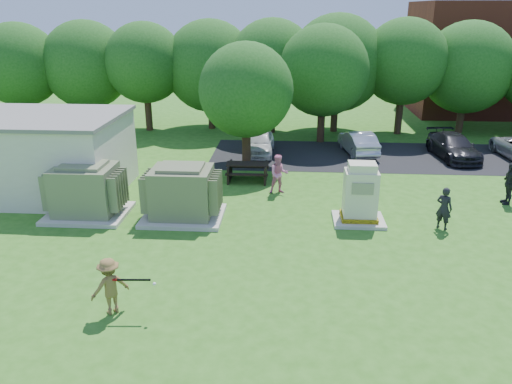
# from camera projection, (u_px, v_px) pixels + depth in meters

# --- Properties ---
(ground) EXTENTS (120.00, 120.00, 0.00)m
(ground) POSITION_uv_depth(u_px,v_px,m) (247.00, 281.00, 14.58)
(ground) COLOR #2D6619
(ground) RESTS_ON ground
(service_building) EXTENTS (10.00, 5.00, 3.20)m
(service_building) POSITION_uv_depth(u_px,v_px,m) (4.00, 155.00, 21.28)
(service_building) COLOR beige
(service_building) RESTS_ON ground
(parking_strip) EXTENTS (20.00, 6.00, 0.01)m
(parking_strip) POSITION_uv_depth(u_px,v_px,m) (398.00, 157.00, 26.76)
(parking_strip) COLOR #232326
(parking_strip) RESTS_ON ground
(transformer_left) EXTENTS (3.00, 2.40, 2.07)m
(transformer_left) POSITION_uv_depth(u_px,v_px,m) (86.00, 192.00, 18.87)
(transformer_left) COLOR beige
(transformer_left) RESTS_ON ground
(transformer_right) EXTENTS (3.00, 2.40, 2.07)m
(transformer_right) POSITION_uv_depth(u_px,v_px,m) (182.00, 194.00, 18.63)
(transformer_right) COLOR beige
(transformer_right) RESTS_ON ground
(generator_cabinet) EXTENTS (1.88, 1.54, 2.29)m
(generator_cabinet) POSITION_uv_depth(u_px,v_px,m) (360.00, 197.00, 18.28)
(generator_cabinet) COLOR beige
(generator_cabinet) RESTS_ON ground
(picnic_table) EXTENTS (1.92, 1.44, 0.82)m
(picnic_table) POSITION_uv_depth(u_px,v_px,m) (248.00, 170.00, 22.93)
(picnic_table) COLOR black
(picnic_table) RESTS_ON ground
(batter) EXTENTS (1.15, 1.07, 1.55)m
(batter) POSITION_uv_depth(u_px,v_px,m) (110.00, 286.00, 12.81)
(batter) COLOR brown
(batter) RESTS_ON ground
(person_by_generator) EXTENTS (0.69, 0.65, 1.58)m
(person_by_generator) POSITION_uv_depth(u_px,v_px,m) (444.00, 208.00, 17.78)
(person_by_generator) COLOR black
(person_by_generator) RESTS_ON ground
(person_at_picnic) EXTENTS (0.92, 0.77, 1.69)m
(person_at_picnic) POSITION_uv_depth(u_px,v_px,m) (279.00, 174.00, 21.25)
(person_at_picnic) COLOR pink
(person_at_picnic) RESTS_ON ground
(person_walking_right) EXTENTS (0.46, 1.04, 1.74)m
(person_walking_right) POSITION_uv_depth(u_px,v_px,m) (510.00, 183.00, 20.06)
(person_walking_right) COLOR black
(person_walking_right) RESTS_ON ground
(car_white) EXTENTS (1.54, 3.76, 1.28)m
(car_white) POSITION_uv_depth(u_px,v_px,m) (260.00, 142.00, 27.12)
(car_white) COLOR silver
(car_white) RESTS_ON ground
(car_silver_a) EXTENTS (1.94, 3.97, 1.25)m
(car_silver_a) POSITION_uv_depth(u_px,v_px,m) (358.00, 142.00, 27.21)
(car_silver_a) COLOR #BBBBC0
(car_silver_a) RESTS_ON ground
(car_dark) EXTENTS (2.23, 4.48, 1.25)m
(car_dark) POSITION_uv_depth(u_px,v_px,m) (453.00, 146.00, 26.38)
(car_dark) COLOR black
(car_dark) RESTS_ON ground
(batting_equipment) EXTENTS (1.25, 0.16, 0.14)m
(batting_equipment) POSITION_uv_depth(u_px,v_px,m) (133.00, 281.00, 12.62)
(batting_equipment) COLOR black
(batting_equipment) RESTS_ON ground
(tree_row) EXTENTS (41.30, 13.30, 7.30)m
(tree_row) POSITION_uv_depth(u_px,v_px,m) (301.00, 67.00, 30.35)
(tree_row) COLOR #47301E
(tree_row) RESTS_ON ground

